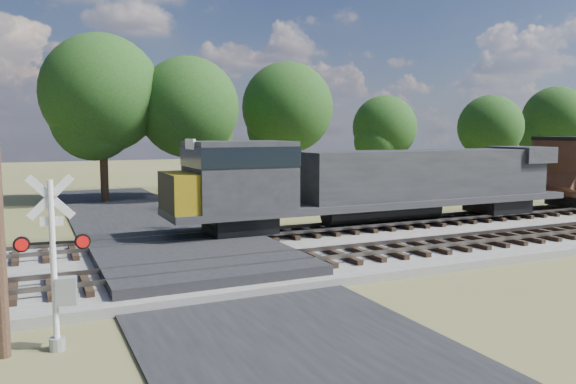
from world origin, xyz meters
TOP-DOWN VIEW (x-y plane):
  - ground at (0.00, 0.00)m, footprint 160.00×160.00m
  - ballast_bed at (10.00, 0.50)m, footprint 140.00×10.00m
  - road at (0.00, 0.00)m, footprint 7.00×60.00m
  - crossing_panel at (0.00, 0.50)m, footprint 7.00×9.00m
  - track_near at (3.12, -2.00)m, footprint 140.00×2.60m
  - track_far at (3.12, 3.00)m, footprint 140.00×2.60m
  - crossing_signal_near at (-4.94, -6.25)m, footprint 1.62×0.40m
  - crossing_signal_far at (2.82, 7.15)m, footprint 1.65×0.36m
  - equipment_shed at (8.82, 11.88)m, footprint 5.09×5.09m
  - treeline at (3.80, 20.84)m, footprint 84.30×10.29m

SIDE VIEW (x-z plane):
  - ground at x=0.00m, z-range 0.00..0.00m
  - road at x=0.00m, z-range 0.00..0.08m
  - ballast_bed at x=10.00m, z-range 0.00..0.30m
  - crossing_panel at x=0.00m, z-range 0.01..0.62m
  - track_near at x=3.12m, z-range 0.25..0.58m
  - track_far at x=3.12m, z-range 0.25..0.58m
  - equipment_shed at x=8.82m, z-range 0.02..3.27m
  - crossing_signal_near at x=-4.94m, z-range -0.34..3.71m
  - crossing_signal_far at x=2.82m, z-range -0.34..3.75m
  - treeline at x=3.80m, z-range 0.68..12.32m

